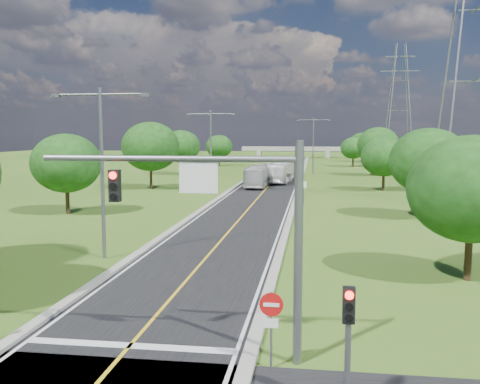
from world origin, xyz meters
name	(u,v)px	position (x,y,z in m)	size (l,w,h in m)	color
ground	(271,183)	(0.00, 60.00, 0.00)	(260.00, 260.00, 0.00)	#335317
road	(274,180)	(0.00, 66.00, 0.03)	(8.00, 150.00, 0.06)	black
curb_left	(247,179)	(-4.25, 66.00, 0.11)	(0.50, 150.00, 0.22)	gray
curb_right	(301,179)	(4.25, 66.00, 0.11)	(0.50, 150.00, 0.22)	gray
signal_mast	(232,212)	(3.68, -1.00, 4.91)	(8.54, 0.33, 7.20)	slate
signal_pole_right	(348,330)	(7.20, -4.00, 2.33)	(0.32, 0.31, 3.48)	slate
do_not_enter_right	(271,315)	(5.00, -1.52, 1.77)	(0.76, 0.11, 2.50)	slate
speed_limit_sign	(304,189)	(5.20, 37.98, 1.60)	(0.55, 0.09, 2.40)	slate
overpass	(293,149)	(0.00, 140.00, 2.41)	(30.00, 3.00, 3.20)	gray
streetlight_near_left	(102,158)	(-6.00, 12.00, 5.94)	(5.90, 0.25, 10.00)	slate
streetlight_mid_left	(211,145)	(-6.00, 45.00, 5.94)	(5.90, 0.25, 10.00)	slate
streetlight_far_right	(313,141)	(6.00, 78.00, 5.94)	(5.90, 0.25, 10.00)	slate
power_tower_near	(473,67)	(22.00, 40.00, 14.01)	(9.00, 6.40, 28.00)	slate
power_tower_far	(399,104)	(26.00, 115.00, 14.01)	(9.00, 6.40, 28.00)	slate
tree_lb	(66,163)	(-16.00, 28.00, 4.64)	(6.30, 6.30, 7.33)	black
tree_lc	(150,147)	(-15.00, 50.00, 5.58)	(7.56, 7.56, 8.79)	black
tree_ld	(181,146)	(-17.00, 74.00, 4.95)	(6.72, 6.72, 7.82)	black
tree_le	(219,146)	(-14.50, 98.00, 4.33)	(5.88, 5.88, 6.84)	black
tree_ra	(471,189)	(14.00, 10.00, 4.64)	(6.30, 6.30, 7.33)	black
tree_rb	(429,161)	(16.00, 30.00, 4.95)	(6.72, 6.72, 7.82)	black
tree_rc	(384,157)	(15.00, 52.00, 4.33)	(5.88, 5.88, 6.84)	black
tree_rd	(378,145)	(17.00, 76.00, 5.27)	(7.14, 7.14, 8.30)	black
tree_re	(353,148)	(14.50, 100.00, 4.02)	(5.46, 5.46, 6.35)	black
tree_rf	(362,143)	(18.00, 120.00, 4.64)	(6.30, 6.30, 7.33)	black
bus_outbound	(280,172)	(1.33, 60.55, 1.57)	(2.53, 10.81, 3.01)	white
bus_inbound	(258,176)	(-1.30, 54.36, 1.53)	(2.48, 10.58, 2.95)	beige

